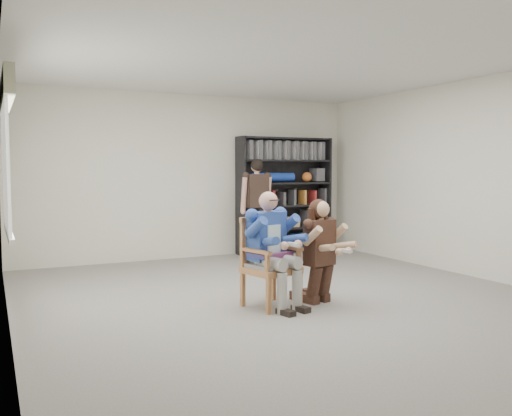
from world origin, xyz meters
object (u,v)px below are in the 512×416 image
bookshelf (285,195)px  armchair (271,262)px  seated_man (271,249)px  standing_man (257,209)px  kneeling_woman (321,252)px

bookshelf → armchair: bearing=-121.3°
armchair → seated_man: 0.15m
standing_man → seated_man: bearing=-115.6°
kneeling_woman → bookshelf: bearing=53.5°
armchair → kneeling_woman: size_ratio=0.84×
bookshelf → standing_man: (-0.78, -0.43, -0.20)m
standing_man → kneeling_woman: bearing=-105.0°
seated_man → kneeling_woman: 0.59m
armchair → seated_man: seated_man is taller
kneeling_woman → standing_man: standing_man is taller
kneeling_woman → standing_man: size_ratio=0.70×
standing_man → bookshelf: bearing=26.9°
seated_man → kneeling_woman: seated_man is taller
armchair → standing_man: standing_man is taller
armchair → bookshelf: (2.06, 3.39, 0.55)m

